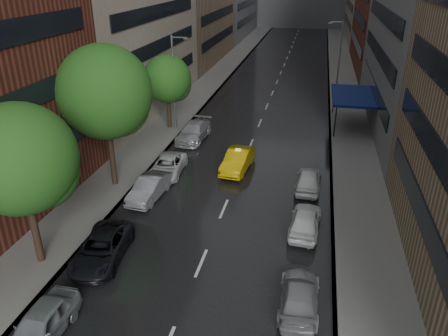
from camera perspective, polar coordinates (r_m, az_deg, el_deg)
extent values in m
cube|color=black|center=(60.86, 6.75, 10.66)|extent=(14.00, 140.00, 0.01)
cube|color=gray|center=(62.27, -1.67, 11.21)|extent=(4.00, 140.00, 0.15)
cube|color=gray|center=(60.73, 15.35, 9.99)|extent=(4.00, 140.00, 0.15)
cube|color=slate|center=(45.93, 25.68, 19.15)|extent=(8.00, 28.00, 24.00)
cylinder|color=#382619|center=(25.21, -23.59, -6.67)|extent=(0.40, 0.40, 4.95)
sphere|color=#1E5116|center=(23.62, -25.11, 1.07)|extent=(5.65, 5.65, 5.65)
cylinder|color=#382619|center=(32.23, -14.50, 2.27)|extent=(0.40, 0.40, 5.64)
sphere|color=#1E5116|center=(30.91, -15.34, 9.53)|extent=(6.45, 6.45, 6.45)
cylinder|color=#382619|center=(43.57, -7.22, 7.63)|extent=(0.40, 0.40, 4.01)
sphere|color=#1E5116|center=(42.79, -7.43, 11.47)|extent=(4.58, 4.58, 4.58)
imported|color=yellow|center=(34.55, 1.80, 1.02)|extent=(2.18, 5.06, 1.62)
imported|color=gray|center=(21.45, -22.83, -18.38)|extent=(1.84, 4.45, 1.51)
imported|color=black|center=(25.24, -15.63, -10.05)|extent=(2.89, 5.38, 1.44)
imported|color=slate|center=(30.80, -9.73, -2.60)|extent=(1.99, 4.70, 1.51)
imported|color=silver|center=(34.17, -7.36, 0.27)|extent=(2.52, 4.96, 1.34)
imported|color=#A5A4AA|center=(40.78, -3.97, 4.76)|extent=(2.53, 5.60, 1.59)
imported|color=#929397|center=(21.71, 9.81, -16.13)|extent=(1.89, 4.57, 1.32)
imported|color=white|center=(27.13, 10.58, -6.74)|extent=(2.04, 4.50, 1.50)
imported|color=white|center=(32.15, 10.99, -1.49)|extent=(1.91, 4.44, 1.49)
cylinder|color=gray|center=(42.17, -6.58, 10.82)|extent=(0.18, 0.18, 9.00)
cube|color=gray|center=(40.95, -4.93, 16.47)|extent=(0.50, 0.22, 0.16)
cylinder|color=gray|center=(54.80, 14.81, 13.43)|extent=(0.18, 0.18, 9.00)
cube|color=gray|center=(54.14, 13.76, 17.93)|extent=(0.50, 0.22, 0.16)
cube|color=navy|center=(45.47, 16.47, 9.05)|extent=(4.00, 8.00, 0.25)
cylinder|color=black|center=(42.15, 14.33, 5.94)|extent=(0.12, 0.12, 3.00)
cylinder|color=black|center=(49.42, 14.16, 8.72)|extent=(0.12, 0.12, 3.00)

